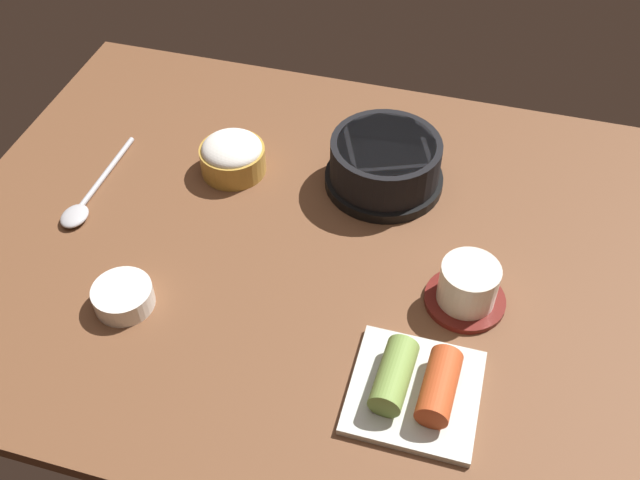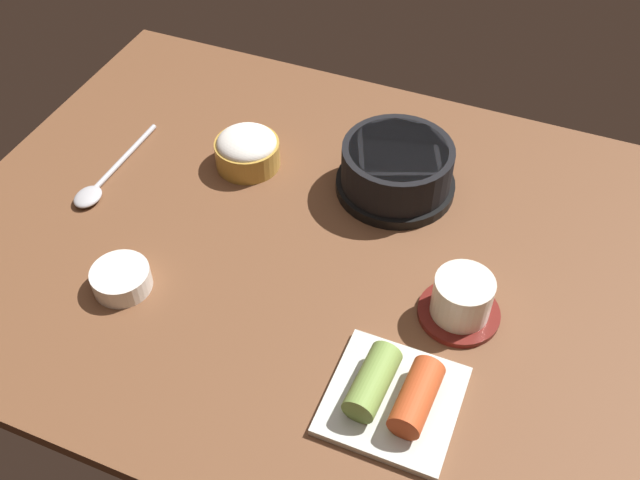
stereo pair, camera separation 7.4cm
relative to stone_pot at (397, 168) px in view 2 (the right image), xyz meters
The scene contains 7 objects.
dining_table 16.62cm from the stone_pot, 116.36° to the right, with size 100.00×76.00×2.00cm, color brown.
stone_pot is the anchor object (origin of this frame).
rice_bowl 22.31cm from the stone_pot, behind, with size 9.62×9.62×5.72cm.
tea_cup_with_saucer 23.82cm from the stone_pot, 52.47° to the right, with size 10.16×10.16×6.32cm.
kimchi_plate 35.46cm from the stone_pot, 72.09° to the right, with size 14.44×14.44×4.75cm.
side_bowl_near 40.50cm from the stone_pot, 130.61° to the right, with size 7.51×7.51×2.90cm.
spoon 42.89cm from the stone_pot, 158.19° to the right, with size 3.60×20.24×1.35cm.
Camera 2 is at (26.40, -61.43, 73.50)cm, focal length 40.62 mm.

